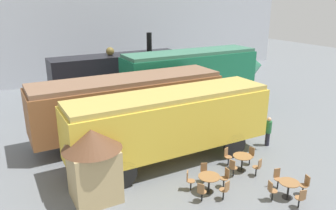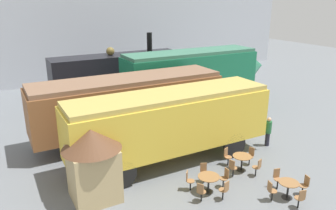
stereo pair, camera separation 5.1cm
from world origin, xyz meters
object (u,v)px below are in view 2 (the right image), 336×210
Objects in this scene: visitor_person at (268,130)px; ticket_kiosk at (93,161)px; passenger_coach_wooden at (129,101)px; cafe_table_far at (242,159)px; cafe_chair_0 at (277,177)px; passenger_coach_vintage at (171,120)px; steam_locomotive at (118,72)px; streamlined_locomotive at (200,72)px; cafe_table_mid at (209,179)px; cafe_table_near at (288,186)px.

visitor_person is 0.55× the size of ticket_kiosk.
passenger_coach_wooden is 12.36× the size of cafe_table_far.
cafe_table_far is at bearing -156.57° from cafe_chair_0.
passenger_coach_vintage is 11.58× the size of cafe_chair_0.
passenger_coach_vintage reaches higher than cafe_chair_0.
visitor_person is at bearing -37.80° from passenger_coach_wooden.
ticket_kiosk is at bearing -163.11° from passenger_coach_vintage.
streamlined_locomotive is (5.10, -4.08, 0.25)m from steam_locomotive.
cafe_table_far is at bearing -63.73° from passenger_coach_wooden.
ticket_kiosk is (-7.05, 2.99, 1.16)m from cafe_chair_0.
cafe_table_mid is at bearing -95.90° from steam_locomotive.
cafe_table_near is at bearing -86.36° from steam_locomotive.
ticket_kiosk reaches higher than cafe_chair_0.
cafe_chair_0 is 0.29× the size of ticket_kiosk.
cafe_table_near is 0.92× the size of cafe_table_far.
cafe_table_far reaches higher than cafe_table_mid.
cafe_table_near is (2.64, -5.03, -1.63)m from passenger_coach_vintage.
ticket_kiosk is (-5.81, -12.88, -0.50)m from steam_locomotive.
streamlined_locomotive reaches higher than ticket_kiosk.
cafe_table_mid is at bearing 143.72° from cafe_table_near.
passenger_coach_wooden is at bearing 110.05° from cafe_table_near.
streamlined_locomotive is at bearing 67.05° from cafe_table_far.
streamlined_locomotive is 1.13× the size of passenger_coach_wooden.
cafe_table_far is at bearing 93.44° from cafe_table_near.
cafe_table_mid is 5.93m from visitor_person.
streamlined_locomotive reaches higher than cafe_table_near.
steam_locomotive is at bearing 74.31° from passenger_coach_wooden.
ticket_kiosk is at bearing 151.37° from cafe_table_near.
passenger_coach_wooden is at bearing 54.61° from ticket_kiosk.
passenger_coach_wooden is at bearing -105.69° from steam_locomotive.
passenger_coach_wooden is at bearing -143.93° from cafe_chair_0.
ticket_kiosk reaches higher than cafe_table_near.
cafe_table_near is (-4.04, -12.55, -1.87)m from streamlined_locomotive.
steam_locomotive is 16.00m from cafe_chair_0.
streamlined_locomotive is at bearing 82.42° from visitor_person.
streamlined_locomotive is 8.66m from visitor_person.
passenger_coach_wooden is 6.30m from ticket_kiosk.
passenger_coach_vintage is (-1.58, -11.59, 0.01)m from steam_locomotive.
streamlined_locomotive is 12.68m from cafe_table_mid.
visitor_person is at bearing 21.81° from cafe_table_mid.
steam_locomotive reaches higher than cafe_chair_0.
passenger_coach_vintage reaches higher than cafe_table_near.
passenger_coach_wooden reaches higher than cafe_table_far.
ticket_kiosk is (-6.87, 3.75, 1.12)m from cafe_table_near.
visitor_person is at bearing 153.83° from cafe_chair_0.
passenger_coach_vintage reaches higher than visitor_person.
cafe_chair_0 is 4.33m from visitor_person.
passenger_coach_vintage reaches higher than cafe_table_far.
ticket_kiosk is (-6.71, 1.12, 1.07)m from cafe_table_far.
cafe_table_near is at bearing -107.85° from streamlined_locomotive.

